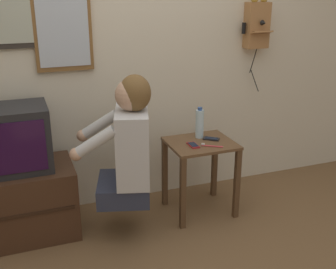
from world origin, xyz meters
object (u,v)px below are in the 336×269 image
at_px(wall_phone_antique, 257,24).
at_px(toothbrush, 210,146).
at_px(television, 16,138).
at_px(cell_phone_held, 193,145).
at_px(water_bottle, 200,123).
at_px(person, 129,143).
at_px(wall_mirror, 62,23).
at_px(cell_phone_spare, 211,139).
at_px(framed_picture, 12,9).

distance_m(wall_phone_antique, toothbrush, 1.14).
bearing_deg(television, wall_phone_antique, 5.98).
xyz_separation_m(cell_phone_held, water_bottle, (0.12, 0.15, 0.11)).
xyz_separation_m(person, wall_mirror, (-0.32, 0.51, 0.77)).
height_order(person, cell_phone_held, person).
xyz_separation_m(person, cell_phone_held, (0.51, 0.06, -0.10)).
bearing_deg(wall_mirror, water_bottle, -17.74).
height_order(wall_phone_antique, toothbrush, wall_phone_antique).
bearing_deg(person, wall_phone_antique, -53.04).
distance_m(wall_phone_antique, cell_phone_held, 1.18).
bearing_deg(wall_phone_antique, television, -174.02).
height_order(cell_phone_spare, water_bottle, water_bottle).
xyz_separation_m(wall_mirror, water_bottle, (0.95, -0.30, -0.77)).
bearing_deg(wall_mirror, framed_picture, 179.44).
distance_m(person, wall_mirror, 0.98).
distance_m(person, water_bottle, 0.67).
relative_size(wall_mirror, cell_phone_spare, 5.09).
bearing_deg(wall_phone_antique, toothbrush, -142.84).
xyz_separation_m(television, wall_mirror, (0.41, 0.25, 0.74)).
relative_size(television, cell_phone_spare, 3.36).
height_order(person, cell_phone_spare, person).
bearing_deg(cell_phone_spare, wall_phone_antique, -19.81).
bearing_deg(cell_phone_held, wall_mirror, 151.91).
height_order(wall_mirror, cell_phone_held, wall_mirror).
xyz_separation_m(television, cell_phone_spare, (1.43, -0.13, -0.14)).
distance_m(framed_picture, toothbrush, 1.68).
bearing_deg(television, person, -20.07).
relative_size(framed_picture, water_bottle, 2.16).
bearing_deg(wall_phone_antique, wall_mirror, 178.51).
bearing_deg(wall_mirror, cell_phone_spare, -20.48).
height_order(cell_phone_held, cell_phone_spare, same).
xyz_separation_m(television, toothbrush, (1.35, -0.27, -0.14)).
bearing_deg(person, cell_phone_spare, -62.97).
relative_size(television, toothbrush, 3.17).
bearing_deg(wall_mirror, person, -58.08).
height_order(television, cell_phone_held, television).
height_order(television, toothbrush, television).
relative_size(wall_phone_antique, framed_picture, 1.50).
xyz_separation_m(wall_phone_antique, toothbrush, (-0.63, -0.47, -0.82)).
bearing_deg(television, wall_mirror, 31.43).
distance_m(wall_phone_antique, wall_mirror, 1.57).
bearing_deg(cell_phone_held, cell_phone_spare, 22.88).
bearing_deg(person, water_bottle, -55.38).
bearing_deg(television, toothbrush, -11.19).
height_order(television, cell_phone_spare, television).
xyz_separation_m(television, framed_picture, (0.08, 0.25, 0.84)).
relative_size(cell_phone_held, water_bottle, 0.51).
height_order(television, water_bottle, television).
bearing_deg(water_bottle, wall_phone_antique, 22.98).
bearing_deg(framed_picture, water_bottle, -13.57).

